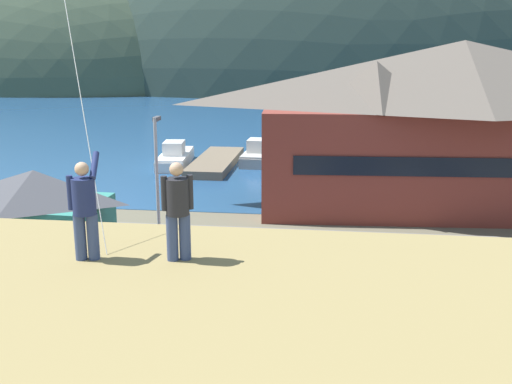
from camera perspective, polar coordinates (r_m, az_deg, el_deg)
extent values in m
plane|color=#66604C|center=(21.18, -8.00, -15.63)|extent=(600.00, 600.00, 0.00)
cube|color=slate|center=(25.48, -5.05, -10.06)|extent=(40.00, 20.00, 0.10)
cube|color=navy|center=(78.56, 3.47, 6.43)|extent=(360.00, 84.00, 0.03)
ellipsoid|color=#3D4C38|center=(147.52, -18.97, 9.27)|extent=(89.66, 48.73, 56.39)
ellipsoid|color=#2D3D33|center=(138.08, 4.51, 9.70)|extent=(114.54, 56.04, 78.25)
cube|color=brown|center=(40.30, 18.35, 3.05)|extent=(24.66, 10.37, 6.47)
cube|color=black|center=(35.98, 20.12, 2.18)|extent=(20.51, 1.32, 1.10)
pyramid|color=#60564C|center=(39.70, 18.94, 10.50)|extent=(26.16, 11.35, 4.02)
pyramid|color=#60564C|center=(37.15, 11.25, 9.88)|extent=(5.20, 5.20, 2.81)
cube|color=#338475|center=(29.71, -19.80, -3.92)|extent=(6.16, 4.36, 3.38)
pyramid|color=#47474C|center=(29.09, -20.19, 0.58)|extent=(6.66, 4.79, 1.42)
cube|color=black|center=(28.21, -21.78, -6.14)|extent=(1.10, 0.12, 2.37)
cube|color=#70604C|center=(51.96, -3.82, 2.84)|extent=(3.20, 11.35, 0.70)
cube|color=silver|center=(52.67, -7.62, 3.02)|extent=(3.14, 7.61, 0.90)
cube|color=white|center=(52.58, -7.63, 3.58)|extent=(3.04, 7.38, 0.16)
cube|color=silver|center=(51.93, -7.75, 4.15)|extent=(1.88, 2.38, 1.10)
cube|color=#A8A399|center=(53.37, 0.17, 3.28)|extent=(2.43, 6.73, 0.90)
cube|color=#B7B2A8|center=(53.27, 0.17, 3.84)|extent=(2.36, 6.53, 0.16)
cube|color=silver|center=(52.68, 0.08, 4.42)|extent=(1.58, 2.06, 1.10)
cube|color=navy|center=(22.43, -20.06, -12.25)|extent=(4.31, 2.08, 0.80)
cube|color=navy|center=(22.19, -20.56, -10.45)|extent=(2.20, 1.74, 0.70)
cube|color=black|center=(22.21, -20.55, -10.53)|extent=(2.25, 1.77, 0.32)
cylinder|color=black|center=(21.27, -18.00, -14.80)|extent=(0.65, 0.26, 0.64)
cylinder|color=black|center=(22.69, -15.73, -12.71)|extent=(0.65, 0.26, 0.64)
cylinder|color=black|center=(23.98, -21.69, -11.71)|extent=(0.65, 0.26, 0.64)
cube|color=slate|center=(22.04, 19.05, -12.65)|extent=(4.25, 1.93, 0.80)
cube|color=#5B5B5F|center=(21.70, 18.82, -10.88)|extent=(2.15, 1.66, 0.70)
cube|color=black|center=(21.71, 18.81, -10.96)|extent=(2.19, 1.70, 0.32)
cylinder|color=black|center=(21.72, 23.04, -14.63)|extent=(0.65, 0.24, 0.64)
cylinder|color=black|center=(23.30, 21.97, -12.51)|extent=(0.65, 0.24, 0.64)
cylinder|color=black|center=(21.21, 15.64, -14.71)|extent=(0.65, 0.24, 0.64)
cylinder|color=black|center=(22.82, 15.13, -12.50)|extent=(0.65, 0.24, 0.64)
cube|color=navy|center=(25.38, 12.23, -8.55)|extent=(4.21, 1.82, 0.80)
cube|color=navy|center=(25.12, 12.66, -6.97)|extent=(2.11, 1.61, 0.70)
cube|color=black|center=(25.13, 12.65, -7.05)|extent=(2.15, 1.64, 0.32)
cylinder|color=black|center=(26.28, 9.01, -8.53)|extent=(0.64, 0.22, 0.64)
cylinder|color=black|center=(24.60, 9.15, -10.17)|extent=(0.64, 0.22, 0.64)
cylinder|color=black|center=(26.54, 14.98, -8.62)|extent=(0.64, 0.22, 0.64)
cylinder|color=black|center=(24.87, 15.54, -10.24)|extent=(0.64, 0.22, 0.64)
cube|color=#B28923|center=(20.24, -5.28, -14.38)|extent=(4.25, 1.91, 0.80)
cube|color=olive|center=(19.87, -4.90, -12.51)|extent=(2.14, 1.66, 0.70)
cube|color=black|center=(19.89, -4.90, -12.60)|extent=(2.19, 1.69, 0.32)
cylinder|color=black|center=(21.49, -8.47, -13.89)|extent=(0.65, 0.24, 0.64)
cylinder|color=black|center=(19.95, -9.79, -16.32)|extent=(0.65, 0.24, 0.64)
cylinder|color=black|center=(21.04, -1.00, -14.38)|extent=(0.65, 0.24, 0.64)
cylinder|color=black|center=(19.46, -1.66, -16.95)|extent=(0.65, 0.24, 0.64)
cube|color=red|center=(27.36, -9.30, -6.71)|extent=(4.25, 1.93, 0.80)
cube|color=#B11A15|center=(27.14, -9.67, -5.22)|extent=(2.15, 1.66, 0.70)
cube|color=black|center=(27.15, -9.67, -5.29)|extent=(2.19, 1.70, 0.32)
cylinder|color=black|center=(26.37, -6.87, -8.38)|extent=(0.65, 0.24, 0.64)
cylinder|color=black|center=(28.03, -6.07, -6.96)|extent=(0.65, 0.24, 0.64)
cylinder|color=black|center=(27.06, -12.58, -8.02)|extent=(0.65, 0.24, 0.64)
cylinder|color=black|center=(28.69, -11.46, -6.67)|extent=(0.65, 0.24, 0.64)
cylinder|color=#ADADB2|center=(30.27, -9.30, 0.59)|extent=(0.16, 0.16, 6.76)
cube|color=#4C4C51|center=(30.02, -9.36, 6.84)|extent=(0.24, 0.70, 0.20)
cylinder|color=#384770|center=(10.97, -16.26, -4.11)|extent=(0.20, 0.20, 0.82)
cylinder|color=#384770|center=(10.92, -15.13, -4.10)|extent=(0.20, 0.20, 0.82)
cylinder|color=navy|center=(10.75, -15.95, -0.40)|extent=(0.40, 0.40, 0.64)
sphere|color=tan|center=(10.64, -16.13, 2.10)|extent=(0.24, 0.24, 0.24)
cylinder|color=navy|center=(10.78, -15.01, 2.43)|extent=(0.22, 0.57, 0.43)
cylinder|color=navy|center=(10.78, -17.12, -0.06)|extent=(0.11, 0.11, 0.60)
cylinder|color=#384770|center=(10.60, -7.91, -4.29)|extent=(0.20, 0.20, 0.82)
cylinder|color=#384770|center=(10.62, -6.72, -4.22)|extent=(0.20, 0.20, 0.82)
cylinder|color=#232328|center=(10.40, -7.44, -0.44)|extent=(0.40, 0.40, 0.64)
sphere|color=tan|center=(10.29, -7.52, 2.15)|extent=(0.24, 0.24, 0.24)
cylinder|color=#232328|center=(10.37, -8.66, -0.13)|extent=(0.11, 0.11, 0.60)
cylinder|color=#232328|center=(10.41, -6.24, 0.00)|extent=(0.11, 0.11, 0.60)
cylinder|color=silver|center=(13.26, -17.58, 16.71)|extent=(2.95, 4.59, 8.97)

